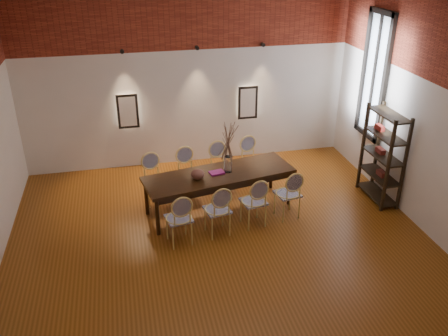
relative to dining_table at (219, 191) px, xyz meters
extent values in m
cube|color=brown|center=(-0.19, -1.28, -0.39)|extent=(7.00, 7.00, 0.02)
cube|color=silver|center=(-0.19, 2.27, 1.62)|extent=(7.00, 0.10, 4.00)
cube|color=silver|center=(-0.19, -4.83, 1.62)|extent=(7.00, 0.10, 4.00)
cube|color=silver|center=(3.36, -1.28, 1.62)|extent=(0.10, 7.00, 4.00)
cube|color=maroon|center=(-0.19, 2.20, 2.88)|extent=(7.00, 0.02, 1.50)
cube|color=maroon|center=(-0.19, -4.76, 2.88)|extent=(7.00, 0.02, 1.50)
cube|color=#FFEAC6|center=(-1.49, 2.17, 0.93)|extent=(0.36, 0.06, 0.66)
cube|color=#FFEAC6|center=(1.11, 2.17, 0.93)|extent=(0.36, 0.06, 0.66)
cylinder|color=black|center=(-1.49, 2.14, 2.17)|extent=(0.08, 0.10, 0.08)
cylinder|color=black|center=(0.01, 2.14, 2.17)|extent=(0.08, 0.10, 0.08)
cylinder|color=black|center=(1.41, 2.14, 2.17)|extent=(0.08, 0.10, 0.08)
cube|color=silver|center=(3.27, 0.72, 1.77)|extent=(0.02, 0.78, 2.38)
cube|color=black|center=(3.25, 0.72, 1.77)|extent=(0.08, 0.90, 2.50)
cube|color=black|center=(3.25, 0.72, 1.77)|extent=(0.06, 0.06, 2.40)
cube|color=black|center=(0.00, 0.00, 0.00)|extent=(2.85, 1.38, 0.75)
cylinder|color=silver|center=(0.17, 0.03, 0.53)|extent=(0.14, 0.14, 0.30)
ellipsoid|color=brown|center=(-0.41, -0.13, 0.46)|extent=(0.24, 0.24, 0.18)
cube|color=#8F1C74|center=(-0.04, 0.01, 0.39)|extent=(0.29, 0.23, 0.03)
camera|label=1|loc=(-1.58, -7.46, 4.27)|focal=38.00mm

